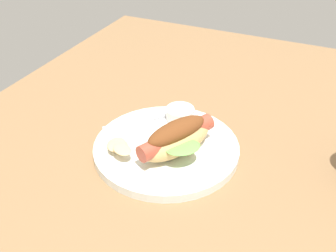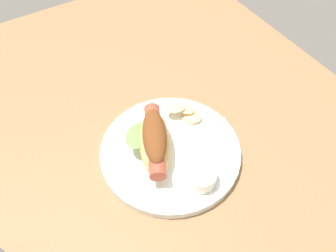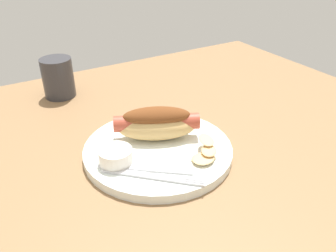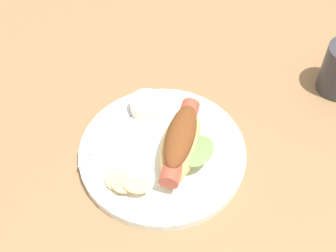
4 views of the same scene
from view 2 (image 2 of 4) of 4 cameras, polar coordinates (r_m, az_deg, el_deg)
The scene contains 7 objects.
ground_plane at distance 65.89cm, azimuth -0.08°, elevation -6.45°, with size 120.00×90.00×1.80cm, color olive.
plate at distance 65.57cm, azimuth 0.38°, elevation -4.18°, with size 26.12×26.12×1.60cm, color white.
hot_dog at distance 62.30cm, azimuth -2.24°, elevation -2.35°, with size 15.18×11.39×6.14cm.
sauce_ramekin at distance 60.46cm, azimuth 5.30°, elevation -8.21°, with size 5.51×5.51×2.65cm, color white.
fork at distance 64.90cm, azimuth 8.08°, elevation -4.27°, with size 12.61×12.06×0.40cm.
knife at distance 64.18cm, azimuth 6.35°, elevation -4.93°, with size 15.21×1.40×0.36cm, color silver.
chips_pile at distance 69.08cm, azimuth 2.97°, elevation 2.11°, with size 6.56×6.86×2.39cm.
Camera 2 is at (29.99, -18.30, 54.85)cm, focal length 37.40 mm.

